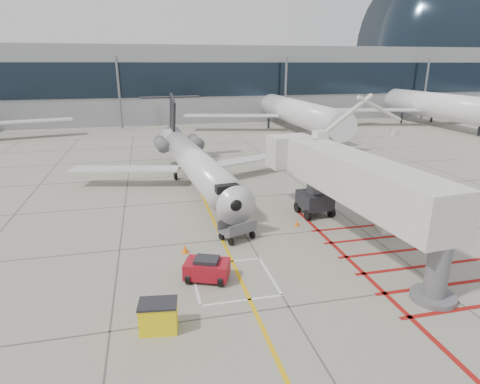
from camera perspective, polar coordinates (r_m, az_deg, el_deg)
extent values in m
plane|color=gray|center=(22.80, 3.49, -10.53)|extent=(260.00, 260.00, 0.00)
cone|color=orange|center=(24.38, -7.82, -7.98)|extent=(0.39, 0.39, 0.55)
cone|color=orange|center=(28.31, 8.13, -4.35)|extent=(0.32, 0.32, 0.44)
cube|color=gray|center=(90.67, -3.16, 15.38)|extent=(180.00, 28.00, 14.00)
cube|color=black|center=(76.85, -1.26, 15.71)|extent=(180.00, 0.10, 6.00)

